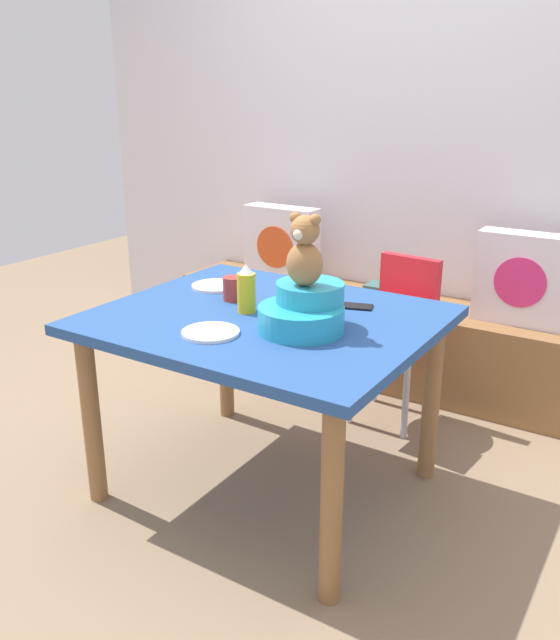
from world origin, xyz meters
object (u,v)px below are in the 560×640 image
object	(u,v)px
coffee_mug	(234,289)
pillow_floral_left	(281,245)
pillow_floral_right	(524,279)
dining_table	(266,340)
dinner_plate_far	(211,332)
ketchup_bottle	(246,290)
infant_seat_teal	(304,310)
dinner_plate_near	(215,286)
teddy_bear	(305,252)
highchair	(395,317)
book_stack	(385,292)
cell_phone	(354,306)

from	to	relation	value
coffee_mug	pillow_floral_left	bearing A→B (deg)	113.67
pillow_floral_right	dining_table	xyz separation A→B (m)	(-0.65, -1.24, -0.04)
pillow_floral_left	dinner_plate_far	bearing A→B (deg)	-66.16
ketchup_bottle	infant_seat_teal	bearing A→B (deg)	-10.33
dinner_plate_near	teddy_bear	bearing A→B (deg)	-23.13
pillow_floral_left	ketchup_bottle	bearing A→B (deg)	-63.07
pillow_floral_right	highchair	size ratio (longest dim) A/B	0.56
pillow_floral_right	dinner_plate_near	bearing A→B (deg)	-134.17
dinner_plate_near	highchair	bearing A→B (deg)	49.03
book_stack	ketchup_bottle	world-z (taller)	ketchup_bottle
infant_seat_teal	dinner_plate_near	size ratio (longest dim) A/B	1.65
infant_seat_teal	cell_phone	distance (m)	0.33
teddy_bear	coffee_mug	world-z (taller)	teddy_bear
pillow_floral_right	dinner_plate_near	distance (m)	1.47
pillow_floral_right	book_stack	world-z (taller)	pillow_floral_right
book_stack	dinner_plate_near	world-z (taller)	dinner_plate_near
pillow_floral_right	teddy_bear	world-z (taller)	teddy_bear
pillow_floral_left	teddy_bear	world-z (taller)	teddy_bear
highchair	coffee_mug	distance (m)	0.88
book_stack	teddy_bear	xyz separation A→B (m)	(0.27, -1.33, 0.52)
pillow_floral_right	ketchup_bottle	xyz separation A→B (m)	(-0.73, -1.25, 0.15)
highchair	ketchup_bottle	size ratio (longest dim) A/B	4.27
infant_seat_teal	dining_table	bearing A→B (deg)	163.27
pillow_floral_left	teddy_bear	xyz separation A→B (m)	(0.92, -1.30, 0.34)
highchair	dinner_plate_near	size ratio (longest dim) A/B	3.95
dining_table	teddy_bear	xyz separation A→B (m)	(0.20, -0.06, 0.38)
pillow_floral_left	ketchup_bottle	size ratio (longest dim) A/B	2.38
highchair	dinner_plate_near	xyz separation A→B (m)	(-0.56, -0.64, 0.22)
highchair	teddy_bear	bearing A→B (deg)	-88.48
pillow_floral_right	teddy_bear	xyz separation A→B (m)	(-0.45, -1.30, 0.34)
pillow_floral_right	dining_table	bearing A→B (deg)	-117.47
pillow_floral_left	highchair	world-z (taller)	pillow_floral_left
teddy_bear	ketchup_bottle	bearing A→B (deg)	169.56
ketchup_bottle	dinner_plate_far	bearing A→B (deg)	-82.76
dining_table	ketchup_bottle	xyz separation A→B (m)	(-0.08, -0.01, 0.19)
pillow_floral_left	coffee_mug	bearing A→B (deg)	-66.33
cell_phone	pillow_floral_left	bearing A→B (deg)	26.62
infant_seat_teal	cell_phone	size ratio (longest dim) A/B	2.29
ketchup_bottle	dinner_plate_near	world-z (taller)	ketchup_bottle
dinner_plate_far	teddy_bear	bearing A→B (deg)	40.60
coffee_mug	cell_phone	size ratio (longest dim) A/B	0.83
pillow_floral_left	dinner_plate_far	size ratio (longest dim) A/B	2.20
cell_phone	dinner_plate_far	bearing A→B (deg)	134.56
infant_seat_teal	cell_phone	xyz separation A→B (m)	(0.04, 0.32, -0.07)
infant_seat_teal	teddy_bear	xyz separation A→B (m)	(0.00, -0.00, 0.21)
pillow_floral_left	infant_seat_teal	bearing A→B (deg)	-54.90
dining_table	book_stack	bearing A→B (deg)	93.02
book_stack	dining_table	bearing A→B (deg)	-86.98
highchair	dinner_plate_far	distance (m)	1.15
pillow_floral_left	teddy_bear	bearing A→B (deg)	-54.91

